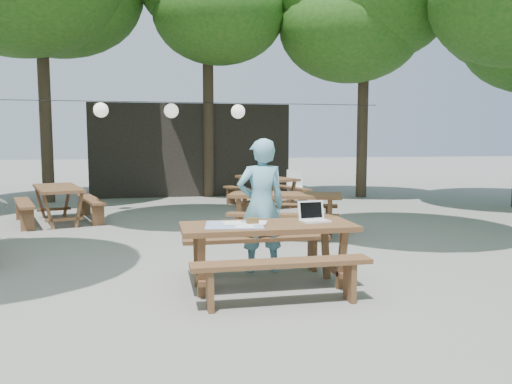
{
  "coord_description": "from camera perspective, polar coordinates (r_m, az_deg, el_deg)",
  "views": [
    {
      "loc": [
        -0.62,
        -6.08,
        1.72
      ],
      "look_at": [
        0.66,
        0.16,
        1.05
      ],
      "focal_mm": 35.0,
      "sensor_mm": 36.0,
      "label": 1
    }
  ],
  "objects": [
    {
      "name": "ground",
      "position": [
        6.35,
        -5.6,
        -9.75
      ],
      "size": [
        80.0,
        80.0,
        0.0
      ],
      "primitive_type": "plane",
      "color": "slate",
      "rests_on": "ground"
    },
    {
      "name": "pavilion",
      "position": [
        16.62,
        -7.69,
        4.85
      ],
      "size": [
        6.0,
        3.0,
        2.8
      ],
      "primitive_type": "cube",
      "color": "black",
      "rests_on": "ground"
    },
    {
      "name": "main_picnic_table",
      "position": [
        5.84,
        1.38,
        -7.19
      ],
      "size": [
        2.0,
        1.58,
        0.75
      ],
      "color": "brown",
      "rests_on": "ground"
    },
    {
      "name": "picnic_table_ne",
      "position": [
        9.08,
        3.37,
        -2.44
      ],
      "size": [
        2.32,
        2.13,
        0.75
      ],
      "rotation": [
        0.0,
        0.0,
        -0.34
      ],
      "color": "brown",
      "rests_on": "ground"
    },
    {
      "name": "picnic_table_far_w",
      "position": [
        11.15,
        -21.65,
        -1.29
      ],
      "size": [
        2.07,
        2.28,
        0.75
      ],
      "rotation": [
        0.0,
        0.0,
        1.87
      ],
      "color": "brown",
      "rests_on": "ground"
    },
    {
      "name": "picnic_table_far_e",
      "position": [
        13.05,
        1.17,
        0.14
      ],
      "size": [
        2.1,
        2.3,
        0.75
      ],
      "rotation": [
        0.0,
        0.0,
        1.9
      ],
      "color": "brown",
      "rests_on": "ground"
    },
    {
      "name": "woman",
      "position": [
        6.46,
        0.59,
        -1.57
      ],
      "size": [
        0.65,
        0.43,
        1.74
      ],
      "primitive_type": "imported",
      "rotation": [
        0.0,
        0.0,
        3.17
      ],
      "color": "#70B4CC",
      "rests_on": "ground"
    },
    {
      "name": "plastic_chair",
      "position": [
        13.6,
        4.47,
        -0.19
      ],
      "size": [
        0.53,
        0.53,
        0.9
      ],
      "rotation": [
        0.0,
        0.0,
        -0.22
      ],
      "color": "white",
      "rests_on": "ground"
    },
    {
      "name": "laptop",
      "position": [
        6.0,
        6.55,
        -2.74
      ],
      "size": [
        0.36,
        0.3,
        0.24
      ],
      "rotation": [
        0.0,
        0.0,
        0.13
      ],
      "color": "white",
      "rests_on": "main_picnic_table"
    },
    {
      "name": "tabletop_clutter",
      "position": [
        5.7,
        -2.0,
        -3.67
      ],
      "size": [
        0.79,
        0.64,
        0.08
      ],
      "color": "#345FB2",
      "rests_on": "main_picnic_table"
    },
    {
      "name": "paper_lanterns",
      "position": [
        12.1,
        -9.59,
        9.16
      ],
      "size": [
        9.0,
        0.34,
        0.38
      ],
      "color": "black",
      "rests_on": "ground"
    }
  ]
}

